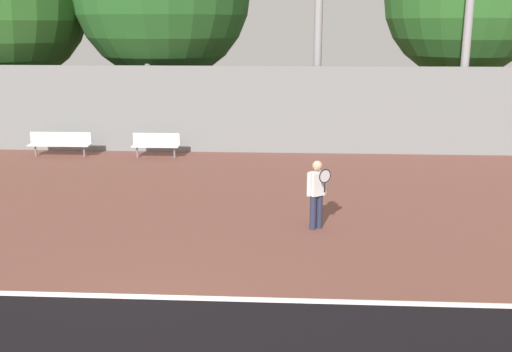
{
  "coord_description": "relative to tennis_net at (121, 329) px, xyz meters",
  "views": [
    {
      "loc": [
        2.21,
        -7.1,
        4.47
      ],
      "look_at": [
        1.42,
        6.92,
        0.9
      ],
      "focal_mm": 42.0,
      "sensor_mm": 36.0,
      "label": 1
    }
  ],
  "objects": [
    {
      "name": "tennis_net",
      "position": [
        0.0,
        0.0,
        0.0
      ],
      "size": [
        11.22,
        0.09,
        1.03
      ],
      "color": "black",
      "rests_on": "ground_plane"
    },
    {
      "name": "tennis_player",
      "position": [
        2.84,
        5.71,
        0.35
      ],
      "size": [
        0.52,
        0.5,
        1.57
      ],
      "rotation": [
        0.0,
        0.0,
        0.6
      ],
      "color": "#282D47",
      "rests_on": "ground_plane"
    },
    {
      "name": "bench_courtside_near",
      "position": [
        -5.73,
        12.85,
        -0.02
      ],
      "size": [
        2.14,
        0.4,
        0.83
      ],
      "color": "white",
      "rests_on": "ground_plane"
    },
    {
      "name": "bench_courtside_far",
      "position": [
        -2.36,
        12.85,
        -0.02
      ],
      "size": [
        1.62,
        0.4,
        0.83
      ],
      "color": "white",
      "rests_on": "ground_plane"
    },
    {
      "name": "back_fence",
      "position": [
        0.0,
        13.87,
        1.01
      ],
      "size": [
        26.35,
        0.06,
        3.06
      ],
      "color": "gray",
      "rests_on": "ground_plane"
    }
  ]
}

